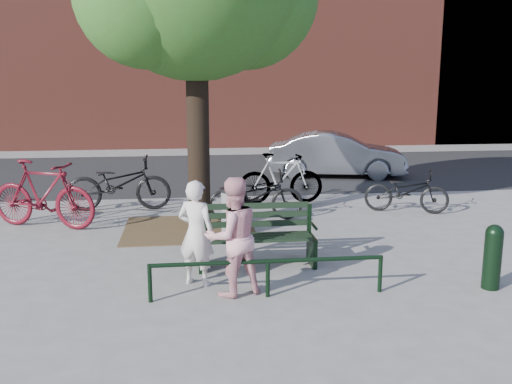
{
  "coord_description": "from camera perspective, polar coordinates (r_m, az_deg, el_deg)",
  "views": [
    {
      "loc": [
        -0.97,
        -8.1,
        2.84
      ],
      "look_at": [
        0.11,
        1.0,
        0.93
      ],
      "focal_mm": 40.0,
      "sensor_mm": 36.0,
      "label": 1
    }
  ],
  "objects": [
    {
      "name": "parked_car",
      "position": [
        16.12,
        8.08,
        3.71
      ],
      "size": [
        3.96,
        2.06,
        1.24
      ],
      "primitive_type": "imported",
      "rotation": [
        0.0,
        0.0,
        1.36
      ],
      "color": "slate",
      "rests_on": "ground"
    },
    {
      "name": "bicycle_c",
      "position": [
        11.2,
        0.0,
        -0.37
      ],
      "size": [
        1.87,
        0.67,
        0.98
      ],
      "primitive_type": "imported",
      "rotation": [
        0.0,
        0.0,
        1.56
      ],
      "color": "black",
      "rests_on": "ground"
    },
    {
      "name": "bollard",
      "position": [
        8.27,
        22.6,
        -5.79
      ],
      "size": [
        0.24,
        0.24,
        0.89
      ],
      "color": "black",
      "rests_on": "ground"
    },
    {
      "name": "road",
      "position": [
        16.87,
        -3.36,
        2.05
      ],
      "size": [
        40.0,
        7.0,
        0.01
      ],
      "primitive_type": "cube",
      "color": "black",
      "rests_on": "ground"
    },
    {
      "name": "park_bench",
      "position": [
        8.57,
        0.01,
        -4.24
      ],
      "size": [
        1.74,
        0.54,
        0.97
      ],
      "color": "black",
      "rests_on": "ground"
    },
    {
      "name": "person_left",
      "position": [
        7.76,
        -6.0,
        -4.1
      ],
      "size": [
        0.63,
        0.56,
        1.46
      ],
      "primitive_type": "imported",
      "rotation": [
        0.0,
        0.0,
        2.65
      ],
      "color": "beige",
      "rests_on": "ground"
    },
    {
      "name": "guard_railing",
      "position": [
        7.38,
        1.19,
        -7.52
      ],
      "size": [
        3.06,
        0.06,
        0.51
      ],
      "color": "black",
      "rests_on": "ground"
    },
    {
      "name": "dirt_pit",
      "position": [
        10.68,
        -6.68,
        -3.7
      ],
      "size": [
        2.4,
        2.0,
        0.02
      ],
      "primitive_type": "cube",
      "color": "brown",
      "rests_on": "ground"
    },
    {
      "name": "person_right",
      "position": [
        7.37,
        -2.36,
        -4.49
      ],
      "size": [
        0.92,
        0.82,
        1.56
      ],
      "primitive_type": "imported",
      "rotation": [
        0.0,
        0.0,
        3.51
      ],
      "color": "pink",
      "rests_on": "ground"
    },
    {
      "name": "bicycle_b",
      "position": [
        11.32,
        -20.53,
        -0.2
      ],
      "size": [
        2.21,
        1.34,
        1.28
      ],
      "primitive_type": "imported",
      "rotation": [
        0.0,
        0.0,
        1.2
      ],
      "color": "#500B15",
      "rests_on": "ground"
    },
    {
      "name": "ground",
      "position": [
        8.64,
        0.07,
        -7.44
      ],
      "size": [
        90.0,
        90.0,
        0.0
      ],
      "primitive_type": "plane",
      "color": "gray",
      "rests_on": "ground"
    },
    {
      "name": "bicycle_a",
      "position": [
        12.34,
        -13.57,
        0.81
      ],
      "size": [
        2.18,
        0.78,
        1.14
      ],
      "primitive_type": "imported",
      "rotation": [
        0.0,
        0.0,
        1.56
      ],
      "color": "black",
      "rests_on": "ground"
    },
    {
      "name": "bicycle_d",
      "position": [
        12.64,
        2.47,
        1.38
      ],
      "size": [
        1.9,
        0.56,
        1.14
      ],
      "primitive_type": "imported",
      "rotation": [
        0.0,
        0.0,
        1.56
      ],
      "color": "gray",
      "rests_on": "ground"
    },
    {
      "name": "litter_bin",
      "position": [
        10.18,
        -2.45,
        -1.95
      ],
      "size": [
        0.42,
        0.42,
        0.85
      ],
      "color": "gray",
      "rests_on": "ground"
    },
    {
      "name": "bicycle_e",
      "position": [
        12.24,
        14.81,
        0.08
      ],
      "size": [
        1.81,
        1.16,
        0.9
      ],
      "primitive_type": "imported",
      "rotation": [
        0.0,
        0.0,
        1.21
      ],
      "color": "black",
      "rests_on": "ground"
    }
  ]
}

